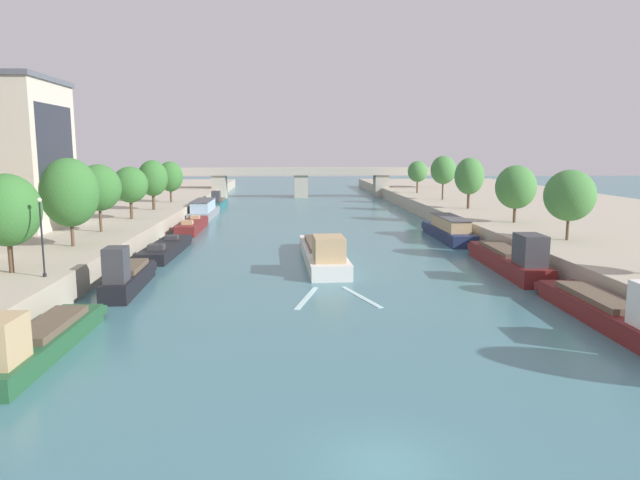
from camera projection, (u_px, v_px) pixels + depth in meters
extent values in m
plane|color=#42757F|center=(385.00, 465.00, 18.03)|extent=(400.00, 400.00, 0.00)
cube|color=#B2A893|center=(25.00, 223.00, 70.15)|extent=(36.00, 170.00, 2.01)
cube|color=#B2A893|center=(581.00, 219.00, 74.11)|extent=(36.00, 170.00, 2.01)
cube|color=silver|center=(322.00, 255.00, 50.85)|extent=(3.58, 16.56, 1.13)
cube|color=silver|center=(315.00, 239.00, 59.28)|extent=(2.98, 1.32, 0.93)
cube|color=silver|center=(322.00, 249.00, 50.76)|extent=(3.64, 16.56, 0.06)
cube|color=tan|center=(329.00, 248.00, 45.09)|extent=(2.42, 3.36, 1.87)
cube|color=black|center=(327.00, 242.00, 46.68)|extent=(1.86, 0.08, 0.52)
cube|color=brown|center=(321.00, 243.00, 52.35)|extent=(2.67, 8.63, 0.36)
cylinder|color=#232328|center=(334.00, 252.00, 45.84)|extent=(0.07, 0.07, 1.10)
cube|color=silver|center=(361.00, 297.00, 38.72)|extent=(2.16, 5.83, 0.03)
cube|color=silver|center=(307.00, 298.00, 38.41)|extent=(1.83, 5.90, 0.03)
cube|color=#235633|center=(41.00, 345.00, 27.73)|extent=(2.42, 11.17, 0.93)
cube|color=#235633|center=(86.00, 310.00, 33.56)|extent=(2.14, 1.24, 0.83)
cube|color=#235633|center=(41.00, 335.00, 27.65)|extent=(2.47, 11.17, 0.06)
cube|color=black|center=(11.00, 326.00, 24.82)|extent=(1.34, 0.05, 0.55)
cube|color=brown|center=(50.00, 324.00, 28.72)|extent=(1.84, 5.82, 0.36)
cylinder|color=#232328|center=(13.00, 347.00, 24.28)|extent=(0.07, 0.07, 1.10)
cube|color=black|center=(129.00, 281.00, 40.69)|extent=(2.03, 9.16, 1.20)
cube|color=black|center=(144.00, 266.00, 45.50)|extent=(1.75, 1.29, 0.97)
cube|color=black|center=(129.00, 272.00, 40.59)|extent=(2.07, 9.16, 0.06)
cube|color=#38383D|center=(116.00, 265.00, 37.36)|extent=(1.40, 1.86, 2.26)
cube|color=black|center=(119.00, 257.00, 38.22)|extent=(1.09, 0.06, 0.63)
cube|color=brown|center=(132.00, 267.00, 41.45)|extent=(1.53, 4.77, 0.36)
cylinder|color=#232328|center=(122.00, 272.00, 37.83)|extent=(0.07, 0.07, 1.10)
cube|color=black|center=(166.00, 249.00, 54.46)|extent=(2.85, 12.00, 0.95)
cube|color=black|center=(180.00, 238.00, 60.68)|extent=(2.41, 1.28, 0.84)
cube|color=black|center=(165.00, 244.00, 54.38)|extent=(2.90, 12.00, 0.06)
cube|color=#38383D|center=(172.00, 237.00, 56.94)|extent=(1.28, 0.94, 0.40)
cube|color=#38383D|center=(156.00, 247.00, 51.04)|extent=(1.41, 1.14, 0.48)
cylinder|color=#232328|center=(160.00, 244.00, 50.77)|extent=(0.07, 0.07, 1.10)
cube|color=maroon|center=(192.00, 226.00, 70.22)|extent=(2.31, 11.37, 1.13)
cube|color=maroon|center=(200.00, 219.00, 76.15)|extent=(2.15, 1.25, 0.93)
cube|color=maroon|center=(192.00, 221.00, 70.13)|extent=(2.35, 11.37, 0.06)
cube|color=tan|center=(195.00, 217.00, 72.56)|extent=(1.13, 0.90, 0.40)
cube|color=tan|center=(187.00, 222.00, 66.95)|extent=(1.25, 1.11, 0.48)
cylinder|color=#232328|center=(190.00, 220.00, 66.70)|extent=(0.07, 0.07, 1.10)
cube|color=gray|center=(204.00, 214.00, 84.58)|extent=(3.02, 13.66, 0.98)
cube|color=gray|center=(211.00, 208.00, 91.64)|extent=(2.82, 1.22, 0.85)
cube|color=gray|center=(204.00, 210.00, 84.50)|extent=(3.08, 13.66, 0.06)
cube|color=#9EBCD6|center=(203.00, 206.00, 83.71)|extent=(2.47, 8.74, 1.47)
cube|color=#4C4C51|center=(203.00, 200.00, 83.59)|extent=(2.65, 9.01, 0.08)
cylinder|color=#232328|center=(203.00, 209.00, 80.40)|extent=(0.07, 0.07, 1.10)
cube|color=#23666B|center=(219.00, 204.00, 99.83)|extent=(1.90, 10.08, 0.91)
cube|color=#23666B|center=(223.00, 201.00, 105.12)|extent=(1.67, 1.23, 0.82)
cube|color=#23666B|center=(219.00, 201.00, 99.76)|extent=(1.94, 10.08, 0.06)
cube|color=#38383D|center=(216.00, 197.00, 96.22)|extent=(1.34, 2.03, 2.02)
cube|color=black|center=(217.00, 195.00, 97.18)|extent=(1.04, 0.05, 0.56)
cube|color=brown|center=(220.00, 200.00, 100.72)|extent=(1.44, 5.25, 0.36)
cylinder|color=#232328|center=(218.00, 200.00, 96.70)|extent=(0.07, 0.07, 1.10)
cube|color=maroon|center=(608.00, 315.00, 32.56)|extent=(2.62, 13.10, 1.03)
cube|color=maroon|center=(554.00, 285.00, 39.34)|extent=(2.34, 1.25, 0.88)
cube|color=maroon|center=(609.00, 306.00, 32.47)|extent=(2.67, 13.10, 0.06)
cube|color=brown|center=(597.00, 296.00, 33.73)|extent=(2.00, 6.82, 0.36)
cube|color=maroon|center=(507.00, 262.00, 47.23)|extent=(2.79, 13.69, 1.29)
cube|color=maroon|center=(481.00, 246.00, 54.28)|extent=(2.27, 1.34, 1.01)
cube|color=maroon|center=(508.00, 254.00, 47.13)|extent=(2.83, 13.69, 0.06)
cube|color=#38383D|center=(530.00, 250.00, 42.37)|extent=(1.85, 2.78, 2.26)
cube|color=black|center=(524.00, 242.00, 43.68)|extent=(1.41, 0.08, 0.63)
cube|color=brown|center=(502.00, 249.00, 48.44)|extent=(2.06, 7.14, 0.36)
cylinder|color=#232328|center=(532.00, 256.00, 43.01)|extent=(0.07, 0.07, 1.10)
cube|color=#1E284C|center=(448.00, 234.00, 63.56)|extent=(2.62, 12.89, 1.19)
cube|color=#1E284C|center=(433.00, 225.00, 70.24)|extent=(2.46, 1.26, 0.96)
cube|color=#1E284C|center=(448.00, 228.00, 63.46)|extent=(2.68, 12.89, 0.06)
cube|color=tan|center=(450.00, 223.00, 62.73)|extent=(2.14, 8.25, 1.25)
cube|color=#4C4C51|center=(450.00, 217.00, 62.62)|extent=(2.30, 8.50, 0.08)
cylinder|color=#232328|center=(463.00, 228.00, 59.58)|extent=(0.07, 0.07, 1.10)
cylinder|color=brown|center=(10.00, 251.00, 36.54)|extent=(0.31, 0.31, 2.72)
ellipsoid|color=#387533|center=(7.00, 210.00, 36.14)|extent=(4.10, 4.10, 4.55)
cylinder|color=brown|center=(72.00, 229.00, 46.59)|extent=(0.26, 0.26, 2.84)
ellipsoid|color=#387533|center=(70.00, 192.00, 46.14)|extent=(4.52, 4.52, 5.47)
cylinder|color=brown|center=(100.00, 216.00, 54.89)|extent=(0.26, 0.26, 2.97)
ellipsoid|color=#387533|center=(99.00, 188.00, 54.48)|extent=(4.13, 4.13, 4.37)
cylinder|color=brown|center=(131.00, 207.00, 65.31)|extent=(0.35, 0.35, 2.73)
ellipsoid|color=#387533|center=(130.00, 185.00, 64.93)|extent=(3.91, 3.91, 4.03)
cylinder|color=brown|center=(154.00, 199.00, 75.31)|extent=(0.40, 0.40, 2.82)
ellipsoid|color=#387533|center=(153.00, 178.00, 74.89)|extent=(3.82, 3.82, 4.62)
cylinder|color=brown|center=(171.00, 193.00, 86.26)|extent=(0.31, 0.31, 2.58)
ellipsoid|color=#387533|center=(170.00, 177.00, 85.87)|extent=(3.67, 3.67, 4.45)
cylinder|color=brown|center=(568.00, 225.00, 49.82)|extent=(0.24, 0.24, 2.64)
ellipsoid|color=#427F3D|center=(570.00, 195.00, 49.43)|extent=(4.26, 4.26, 4.38)
cylinder|color=brown|center=(515.00, 211.00, 62.00)|extent=(0.32, 0.32, 2.51)
ellipsoid|color=#427F3D|center=(516.00, 187.00, 61.61)|extent=(4.27, 4.27, 4.62)
cylinder|color=brown|center=(468.00, 197.00, 76.77)|extent=(0.36, 0.36, 2.95)
ellipsoid|color=#427F3D|center=(469.00, 176.00, 76.34)|extent=(3.83, 3.83, 4.84)
cylinder|color=brown|center=(443.00, 189.00, 90.69)|extent=(0.25, 0.25, 3.41)
ellipsoid|color=#427F3D|center=(443.00, 170.00, 90.24)|extent=(3.92, 3.92, 4.39)
cylinder|color=brown|center=(417.00, 185.00, 105.01)|extent=(0.29, 0.29, 2.82)
ellipsoid|color=#427F3D|center=(418.00, 171.00, 104.63)|extent=(3.55, 3.55, 3.78)
cylinder|color=black|center=(42.00, 240.00, 35.20)|extent=(0.11, 0.11, 4.57)
sphere|color=#EAE5C6|center=(39.00, 200.00, 34.83)|extent=(0.28, 0.28, 0.28)
cylinder|color=black|center=(45.00, 275.00, 35.54)|extent=(0.22, 0.22, 0.20)
cube|color=#232833|center=(56.00, 149.00, 56.69)|extent=(0.04, 8.84, 8.48)
cube|color=#ADA899|center=(301.00, 174.00, 118.95)|extent=(57.24, 4.40, 0.60)
cube|color=#ADA899|center=(301.00, 170.00, 116.87)|extent=(57.24, 0.30, 0.90)
cube|color=#ADA899|center=(301.00, 170.00, 120.81)|extent=(57.24, 0.30, 0.90)
cube|color=#ADA899|center=(219.00, 187.00, 118.40)|extent=(2.80, 3.60, 4.62)
cube|color=#ADA899|center=(301.00, 186.00, 119.36)|extent=(2.80, 3.60, 4.62)
cube|color=#ADA899|center=(381.00, 186.00, 120.31)|extent=(2.80, 3.60, 4.62)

